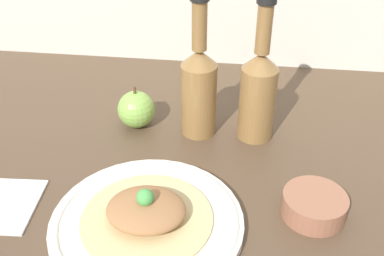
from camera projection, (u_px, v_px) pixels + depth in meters
The scene contains 7 objects.
ground_plane at pixel (188, 217), 71.30cm from camera, with size 180.00×110.00×4.00cm, color brown.
plate at pixel (147, 222), 66.19cm from camera, with size 28.58×28.58×1.91cm.
plated_food at pixel (146, 212), 64.99cm from camera, with size 19.49×19.49×5.65cm.
cider_bottle_left at pixel (199, 87), 82.25cm from camera, with size 6.67×6.67×27.09cm.
cider_bottle_right at pixel (258, 90), 81.11cm from camera, with size 6.67×6.67×27.09cm.
apple at pixel (136, 109), 87.46cm from camera, with size 7.29×7.29×8.69cm.
dipping_bowl at pixel (314, 205), 67.99cm from camera, with size 9.76×9.76×3.65cm.
Camera 1 is at (7.11, -50.64, 49.66)cm, focal length 42.00 mm.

